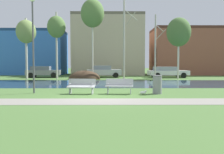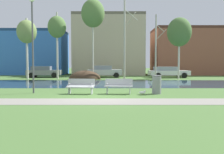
{
  "view_description": "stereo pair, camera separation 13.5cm",
  "coord_description": "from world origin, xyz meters",
  "px_view_note": "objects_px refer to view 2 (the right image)",
  "views": [
    {
      "loc": [
        0.59,
        -12.87,
        1.79
      ],
      "look_at": [
        0.69,
        1.29,
        0.96
      ],
      "focal_mm": 38.58,
      "sensor_mm": 36.0,
      "label": 1
    },
    {
      "loc": [
        0.72,
        -12.87,
        1.79
      ],
      "look_at": [
        0.69,
        1.29,
        0.96
      ],
      "focal_mm": 38.58,
      "sensor_mm": 36.0,
      "label": 2
    }
  ],
  "objects_px": {
    "trash_bin": "(157,84)",
    "parked_sedan_second_silver": "(105,71)",
    "streetlamp": "(33,29)",
    "parked_van_nearest_grey": "(44,71)",
    "bench_right": "(119,86)",
    "bench_left": "(81,86)",
    "seagull": "(143,92)",
    "parked_hatch_third_white": "(169,72)"
  },
  "relations": [
    {
      "from": "seagull",
      "to": "parked_sedan_second_silver",
      "type": "relative_size",
      "value": 0.1
    },
    {
      "from": "bench_right",
      "to": "parked_van_nearest_grey",
      "type": "height_order",
      "value": "parked_van_nearest_grey"
    },
    {
      "from": "bench_right",
      "to": "parked_van_nearest_grey",
      "type": "distance_m",
      "value": 17.99
    },
    {
      "from": "trash_bin",
      "to": "streetlamp",
      "type": "xyz_separation_m",
      "value": [
        -7.24,
        0.35,
        3.19
      ]
    },
    {
      "from": "bench_left",
      "to": "parked_hatch_third_white",
      "type": "bearing_deg",
      "value": 60.67
    },
    {
      "from": "bench_left",
      "to": "parked_sedan_second_silver",
      "type": "bearing_deg",
      "value": 87.08
    },
    {
      "from": "parked_hatch_third_white",
      "to": "seagull",
      "type": "bearing_deg",
      "value": -107.91
    },
    {
      "from": "streetlamp",
      "to": "parked_sedan_second_silver",
      "type": "bearing_deg",
      "value": 76.68
    },
    {
      "from": "bench_right",
      "to": "parked_hatch_third_white",
      "type": "height_order",
      "value": "parked_hatch_third_white"
    },
    {
      "from": "bench_left",
      "to": "bench_right",
      "type": "bearing_deg",
      "value": 0.0
    },
    {
      "from": "bench_right",
      "to": "trash_bin",
      "type": "xyz_separation_m",
      "value": [
        2.2,
        0.01,
        0.08
      ]
    },
    {
      "from": "bench_left",
      "to": "seagull",
      "type": "height_order",
      "value": "bench_left"
    },
    {
      "from": "bench_right",
      "to": "parked_sedan_second_silver",
      "type": "distance_m",
      "value": 15.87
    },
    {
      "from": "bench_left",
      "to": "trash_bin",
      "type": "distance_m",
      "value": 4.39
    },
    {
      "from": "streetlamp",
      "to": "parked_hatch_third_white",
      "type": "relative_size",
      "value": 1.16
    },
    {
      "from": "streetlamp",
      "to": "parked_van_nearest_grey",
      "type": "xyz_separation_m",
      "value": [
        -3.76,
        15.33,
        -3.0
      ]
    },
    {
      "from": "bench_left",
      "to": "parked_sedan_second_silver",
      "type": "distance_m",
      "value": 15.83
    },
    {
      "from": "seagull",
      "to": "bench_right",
      "type": "bearing_deg",
      "value": 163.16
    },
    {
      "from": "bench_left",
      "to": "streetlamp",
      "type": "xyz_separation_m",
      "value": [
        -2.85,
        0.36,
        3.28
      ]
    },
    {
      "from": "bench_left",
      "to": "trash_bin",
      "type": "relative_size",
      "value": 1.54
    },
    {
      "from": "parked_sedan_second_silver",
      "to": "bench_right",
      "type": "bearing_deg",
      "value": -84.99
    },
    {
      "from": "streetlamp",
      "to": "parked_van_nearest_grey",
      "type": "height_order",
      "value": "streetlamp"
    },
    {
      "from": "trash_bin",
      "to": "parked_sedan_second_silver",
      "type": "xyz_separation_m",
      "value": [
        -3.59,
        15.8,
        0.22
      ]
    },
    {
      "from": "bench_left",
      "to": "parked_hatch_third_white",
      "type": "height_order",
      "value": "parked_hatch_third_white"
    },
    {
      "from": "parked_hatch_third_white",
      "to": "parked_sedan_second_silver",
      "type": "bearing_deg",
      "value": 176.36
    },
    {
      "from": "bench_left",
      "to": "parked_hatch_third_white",
      "type": "xyz_separation_m",
      "value": [
        8.6,
        15.31,
        0.26
      ]
    },
    {
      "from": "bench_right",
      "to": "parked_van_nearest_grey",
      "type": "xyz_separation_m",
      "value": [
        -8.8,
        15.69,
        0.27
      ]
    },
    {
      "from": "bench_right",
      "to": "trash_bin",
      "type": "distance_m",
      "value": 2.2
    },
    {
      "from": "seagull",
      "to": "trash_bin",
      "type": "bearing_deg",
      "value": 25.53
    },
    {
      "from": "streetlamp",
      "to": "parked_sedan_second_silver",
      "type": "distance_m",
      "value": 16.15
    },
    {
      "from": "trash_bin",
      "to": "streetlamp",
      "type": "relative_size",
      "value": 0.19
    },
    {
      "from": "streetlamp",
      "to": "parked_hatch_third_white",
      "type": "distance_m",
      "value": 19.08
    },
    {
      "from": "trash_bin",
      "to": "parked_hatch_third_white",
      "type": "bearing_deg",
      "value": 74.61
    },
    {
      "from": "bench_right",
      "to": "parked_sedan_second_silver",
      "type": "bearing_deg",
      "value": 95.01
    },
    {
      "from": "parked_van_nearest_grey",
      "to": "parked_sedan_second_silver",
      "type": "xyz_separation_m",
      "value": [
        7.42,
        0.12,
        0.04
      ]
    },
    {
      "from": "parked_van_nearest_grey",
      "to": "parked_hatch_third_white",
      "type": "distance_m",
      "value": 15.22
    },
    {
      "from": "bench_right",
      "to": "parked_hatch_third_white",
      "type": "bearing_deg",
      "value": 67.27
    },
    {
      "from": "bench_right",
      "to": "parked_hatch_third_white",
      "type": "relative_size",
      "value": 0.34
    },
    {
      "from": "parked_sedan_second_silver",
      "to": "bench_left",
      "type": "bearing_deg",
      "value": -92.92
    },
    {
      "from": "seagull",
      "to": "parked_sedan_second_silver",
      "type": "distance_m",
      "value": 16.45
    },
    {
      "from": "bench_right",
      "to": "streetlamp",
      "type": "xyz_separation_m",
      "value": [
        -5.04,
        0.36,
        3.28
      ]
    },
    {
      "from": "seagull",
      "to": "parked_van_nearest_grey",
      "type": "relative_size",
      "value": 0.1
    }
  ]
}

